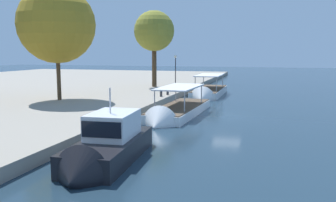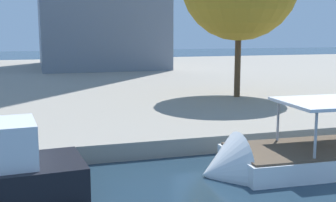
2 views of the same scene
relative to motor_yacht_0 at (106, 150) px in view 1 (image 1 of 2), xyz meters
The scene contains 10 objects.
ground_plane 16.25m from the motor_yacht_0, 15.30° to the right, with size 220.00×220.00×0.00m, color #1E3342.
motor_yacht_0 is the anchor object (origin of this frame).
tour_boat_1 13.94m from the motor_yacht_0, ahead, with size 12.22×3.73×3.98m.
tour_boat_2 29.67m from the motor_yacht_0, ahead, with size 12.14×3.50×4.11m.
mooring_bollard_0 23.76m from the motor_yacht_0, ahead, with size 0.31×0.31×0.76m.
mooring_bollard_1 22.03m from the motor_yacht_0, 10.05° to the left, with size 0.30×0.30×0.79m.
mooring_bollard_2 29.61m from the motor_yacht_0, ahead, with size 0.25×0.25×0.80m.
lamp_post 33.45m from the motor_yacht_0, ahead, with size 0.42×0.42×4.54m.
tree_1 22.06m from the motor_yacht_0, 39.18° to the left, with size 7.88×7.88×11.67m.
tree_2 34.65m from the motor_yacht_0, 14.33° to the left, with size 5.75×5.75×10.83m.
Camera 1 is at (-31.93, -3.87, 5.69)m, focal length 38.19 mm.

